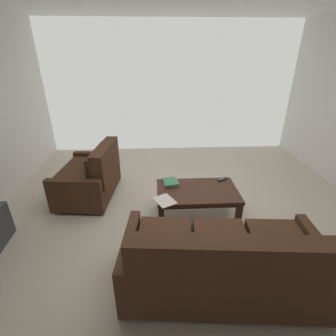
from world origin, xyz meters
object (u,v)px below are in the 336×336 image
(book_stack, at_px, (171,182))
(sofa_main, at_px, (223,263))
(loveseat_near, at_px, (91,176))
(coffee_table, at_px, (197,194))
(loose_magazine, at_px, (165,201))
(tv_remote, at_px, (222,179))

(book_stack, bearing_deg, sofa_main, 106.09)
(loveseat_near, relative_size, coffee_table, 1.11)
(book_stack, relative_size, loose_magazine, 1.05)
(loveseat_near, height_order, coffee_table, loveseat_near)
(sofa_main, distance_m, coffee_table, 1.18)
(book_stack, bearing_deg, loose_magazine, 77.06)
(sofa_main, height_order, book_stack, sofa_main)
(coffee_table, bearing_deg, loveseat_near, -23.40)
(loose_magazine, bearing_deg, coffee_table, -179.71)
(loveseat_near, xyz_separation_m, loose_magazine, (-1.12, 0.92, 0.10))
(coffee_table, height_order, tv_remote, tv_remote)
(book_stack, xyz_separation_m, tv_remote, (-0.75, -0.06, -0.01))
(loveseat_near, height_order, tv_remote, loveseat_near)
(loose_magazine, bearing_deg, sofa_main, 89.93)
(sofa_main, relative_size, book_stack, 6.64)
(loose_magazine, bearing_deg, tv_remote, -177.55)
(loveseat_near, relative_size, loose_magazine, 4.36)
(sofa_main, xyz_separation_m, coffee_table, (0.05, -1.18, 0.02))
(loveseat_near, xyz_separation_m, coffee_table, (-1.56, 0.68, 0.03))
(tv_remote, height_order, loose_magazine, tv_remote)
(coffee_table, xyz_separation_m, book_stack, (0.35, -0.20, 0.09))
(book_stack, relative_size, tv_remote, 1.82)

